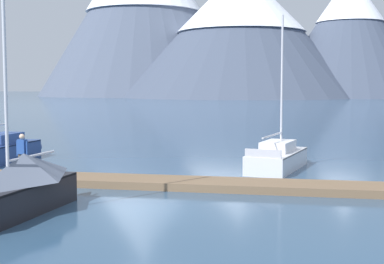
% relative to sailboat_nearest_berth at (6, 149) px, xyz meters
% --- Properties ---
extents(ground_plane, '(700.00, 700.00, 0.00)m').
position_rel_sailboat_nearest_berth_xyz_m(ground_plane, '(10.91, -9.12, -0.61)').
color(ground_plane, '#2D4C6B').
extents(mountain_west_summit, '(83.96, 83.96, 70.04)m').
position_rel_sailboat_nearest_berth_xyz_m(mountain_west_summit, '(-54.81, 185.83, 36.68)').
color(mountain_west_summit, '#4C566B').
rests_on(mountain_west_summit, ground).
extents(mountain_central_massif, '(86.65, 86.65, 45.75)m').
position_rel_sailboat_nearest_berth_xyz_m(mountain_central_massif, '(-13.19, 169.37, 23.63)').
color(mountain_central_massif, '#424C60').
rests_on(mountain_central_massif, ground).
extents(mountain_shoulder_ridge, '(56.43, 56.43, 43.04)m').
position_rel_sailboat_nearest_berth_xyz_m(mountain_shoulder_ridge, '(24.04, 174.94, 21.72)').
color(mountain_shoulder_ridge, '#424C60').
rests_on(mountain_shoulder_ridge, ground).
extents(dock, '(28.54, 3.43, 0.30)m').
position_rel_sailboat_nearest_berth_xyz_m(dock, '(10.91, -5.12, -0.47)').
color(dock, brown).
rests_on(dock, ground).
extents(sailboat_nearest_berth, '(1.96, 6.06, 8.76)m').
position_rel_sailboat_nearest_berth_xyz_m(sailboat_nearest_berth, '(0.00, 0.00, 0.00)').
color(sailboat_nearest_berth, navy).
rests_on(sailboat_nearest_berth, ground).
extents(sailboat_second_berth, '(1.85, 6.02, 8.55)m').
position_rel_sailboat_nearest_berth_xyz_m(sailboat_second_berth, '(7.25, -10.96, 0.27)').
color(sailboat_second_berth, black).
rests_on(sailboat_second_berth, ground).
extents(sailboat_mid_dock_port, '(2.68, 6.24, 7.30)m').
position_rel_sailboat_nearest_berth_xyz_m(sailboat_mid_dock_port, '(14.31, 0.74, -0.06)').
color(sailboat_mid_dock_port, silver).
rests_on(sailboat_mid_dock_port, ground).
extents(person_on_dock, '(0.58, 0.29, 1.69)m').
position_rel_sailboat_nearest_berth_xyz_m(person_on_dock, '(4.32, -5.55, 0.65)').
color(person_on_dock, brown).
rests_on(person_on_dock, dock).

